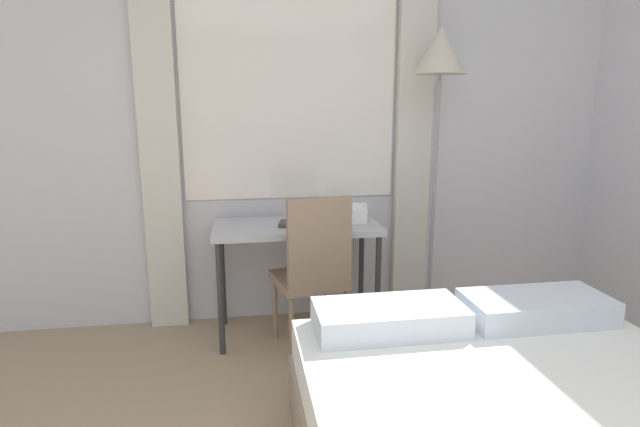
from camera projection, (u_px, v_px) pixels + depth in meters
name	position (u px, v px, depth m)	size (l,w,h in m)	color
wall_back_with_window	(297.00, 122.00, 3.33)	(5.34, 0.13, 2.70)	silver
desk	(296.00, 235.00, 3.15)	(1.04, 0.51, 0.73)	#B2B2B7
desk_chair	(314.00, 268.00, 2.93)	(0.47, 0.47, 0.97)	#8C7259
standing_lamp	(440.00, 76.00, 3.08)	(0.32, 0.32, 1.94)	#4C4C51
telephone	(353.00, 214.00, 3.18)	(0.17, 0.15, 0.12)	white
book	(301.00, 224.00, 3.08)	(0.29, 0.20, 0.02)	#4C4238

